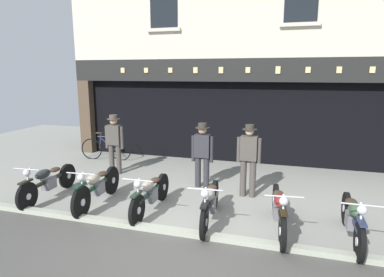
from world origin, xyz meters
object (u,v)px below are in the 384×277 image
at_px(motorcycle_left, 97,186).
at_px(motorcycle_center_left, 150,193).
at_px(salesman_right, 249,157).
at_px(advert_board_far, 161,109).
at_px(shopkeeper_center, 202,152).
at_px(motorcycle_far_left, 48,181).
at_px(salesman_left, 114,141).
at_px(motorcycle_center, 210,202).
at_px(motorcycle_center_right, 279,209).
at_px(leaning_bicycle, 106,148).
at_px(motorcycle_right, 353,218).
at_px(advert_board_near, 194,106).

xyz_separation_m(motorcycle_left, motorcycle_center_left, (1.27, -0.01, -0.02)).
xyz_separation_m(salesman_right, advert_board_far, (-3.39, 3.07, 0.70)).
bearing_deg(shopkeeper_center, salesman_right, 164.15).
bearing_deg(motorcycle_far_left, salesman_left, -106.87).
relative_size(motorcycle_left, motorcycle_center, 1.05).
bearing_deg(motorcycle_center, motorcycle_left, -7.95).
xyz_separation_m(motorcycle_center_right, shopkeeper_center, (-1.96, 1.91, 0.49)).
xyz_separation_m(shopkeeper_center, leaning_bicycle, (-3.79, 1.69, -0.54)).
relative_size(motorcycle_left, shopkeeper_center, 1.25).
relative_size(salesman_right, advert_board_far, 1.93).
distance_m(motorcycle_center_left, shopkeeper_center, 1.97).
bearing_deg(motorcycle_center_right, leaning_bicycle, -39.25).
height_order(motorcycle_far_left, motorcycle_right, motorcycle_right).
xyz_separation_m(salesman_left, advert_board_near, (1.66, 2.35, 0.83)).
distance_m(advert_board_near, leaning_bicycle, 3.27).
xyz_separation_m(motorcycle_center_right, advert_board_far, (-4.15, 4.67, 1.22)).
bearing_deg(motorcycle_left, motorcycle_center_right, 173.14).
relative_size(shopkeeper_center, advert_board_near, 1.81).
bearing_deg(motorcycle_center_left, motorcycle_center_right, 176.67).
bearing_deg(motorcycle_center, motorcycle_right, 175.22).
relative_size(motorcycle_far_left, salesman_left, 1.21).
distance_m(motorcycle_center_right, salesman_right, 1.85).
bearing_deg(advert_board_near, leaning_bicycle, -158.90).
distance_m(motorcycle_center_right, leaning_bicycle, 6.79).
distance_m(motorcycle_right, leaning_bicycle, 7.86).
xyz_separation_m(motorcycle_center, motorcycle_center_right, (1.30, 0.01, 0.01)).
bearing_deg(leaning_bicycle, advert_board_near, 103.02).
bearing_deg(motorcycle_right, motorcycle_far_left, -1.45).
xyz_separation_m(advert_board_near, leaning_bicycle, (-2.75, -1.06, -1.41)).
xyz_separation_m(salesman_right, advert_board_near, (-2.23, 3.07, 0.84)).
xyz_separation_m(motorcycle_center_right, advert_board_near, (-3.00, 4.67, 1.36)).
distance_m(motorcycle_far_left, salesman_left, 2.29).
relative_size(salesman_left, shopkeeper_center, 1.03).
bearing_deg(leaning_bicycle, salesman_right, 59.94).
bearing_deg(motorcycle_left, salesman_left, -74.99).
bearing_deg(advert_board_near, shopkeeper_center, -69.34).
bearing_deg(advert_board_far, motorcycle_center_left, -71.16).
relative_size(motorcycle_center_right, motorcycle_right, 1.03).
height_order(motorcycle_center, shopkeeper_center, shopkeeper_center).
distance_m(motorcycle_right, salesman_right, 2.61).
height_order(motorcycle_right, leaning_bicycle, leaning_bicycle).
bearing_deg(motorcycle_right, advert_board_near, -47.93).
xyz_separation_m(motorcycle_center_right, salesman_right, (-0.77, 1.59, 0.52)).
xyz_separation_m(motorcycle_center_left, shopkeeper_center, (0.64, 1.80, 0.50)).
height_order(motorcycle_center_left, shopkeeper_center, shopkeeper_center).
bearing_deg(motorcycle_right, leaning_bicycle, -27.44).
distance_m(motorcycle_center, leaning_bicycle, 5.74).
bearing_deg(advert_board_far, salesman_left, -102.25).
xyz_separation_m(motorcycle_center_left, advert_board_near, (-0.40, 4.55, 1.37)).
distance_m(motorcycle_center_right, advert_board_far, 6.37).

